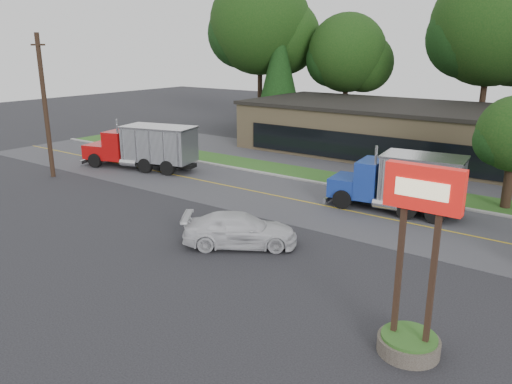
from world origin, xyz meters
TOP-DOWN VIEW (x-y plane):
  - ground at (0.00, 0.00)m, footprint 140.00×140.00m
  - road at (0.00, 9.00)m, footprint 60.00×8.00m
  - center_line at (0.00, 9.00)m, footprint 60.00×0.12m
  - curb at (0.00, 13.20)m, footprint 60.00×0.30m
  - grass_verge at (0.00, 15.00)m, footprint 60.00×3.40m
  - far_parking at (0.00, 20.00)m, footprint 60.00×7.00m
  - strip_mall at (2.00, 26.00)m, footprint 32.00×12.00m
  - utility_pole at (-18.00, 3.50)m, footprint 1.60×0.32m
  - bilo_sign at (10.50, -2.50)m, footprint 2.20×1.90m
  - tree_far_a at (-19.82, 32.14)m, footprint 12.07×11.36m
  - tree_far_b at (-9.87, 34.11)m, footprint 8.81×8.29m
  - tree_far_c at (4.17, 34.14)m, footprint 11.37×10.70m
  - evergreen_left at (-16.00, 30.00)m, footprint 5.24×5.24m
  - dump_truck_red at (-14.29, 9.10)m, footprint 9.48×4.63m
  - dump_truck_blue at (5.33, 10.63)m, footprint 7.58×3.40m
  - rally_car at (0.99, 1.25)m, footprint 5.66×4.84m

SIDE VIEW (x-z plane):
  - ground at x=0.00m, z-range 0.00..0.00m
  - road at x=0.00m, z-range -0.01..0.01m
  - center_line at x=0.00m, z-range 0.00..0.00m
  - curb at x=0.00m, z-range -0.06..0.06m
  - grass_verge at x=0.00m, z-range -0.01..0.01m
  - far_parking at x=0.00m, z-range -0.01..0.01m
  - rally_car at x=0.99m, z-range 0.00..1.56m
  - dump_truck_blue at x=5.33m, z-range 0.12..3.48m
  - dump_truck_red at x=-14.29m, z-range 0.13..3.49m
  - strip_mall at x=2.00m, z-range 0.00..4.00m
  - bilo_sign at x=10.50m, z-range -0.95..5.00m
  - utility_pole at x=-18.00m, z-range 0.09..10.09m
  - evergreen_left at x=-16.00m, z-range 0.59..12.50m
  - tree_far_b at x=-9.87m, z-range 1.73..14.30m
  - tree_far_c at x=4.17m, z-range 2.24..18.46m
  - tree_far_a at x=-19.82m, z-range 2.38..19.60m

